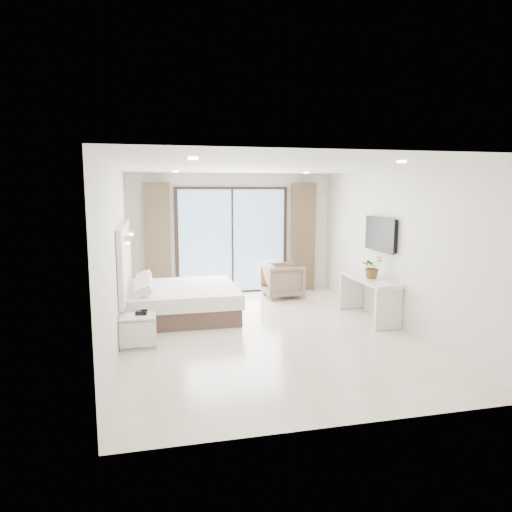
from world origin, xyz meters
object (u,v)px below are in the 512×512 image
(bed, at_px, (180,301))
(console_desk, at_px, (369,288))
(nightstand, at_px, (138,331))
(armchair, at_px, (283,279))

(bed, bearing_deg, console_desk, -15.20)
(nightstand, relative_size, armchair, 0.65)
(bed, distance_m, nightstand, 1.68)
(nightstand, distance_m, console_desk, 4.12)
(nightstand, distance_m, armchair, 4.00)
(bed, xyz_separation_m, nightstand, (-0.72, -1.52, -0.06))
(bed, bearing_deg, nightstand, -115.48)
(console_desk, bearing_deg, armchair, 117.39)
(bed, height_order, nightstand, bed)
(console_desk, height_order, armchair, armchair)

